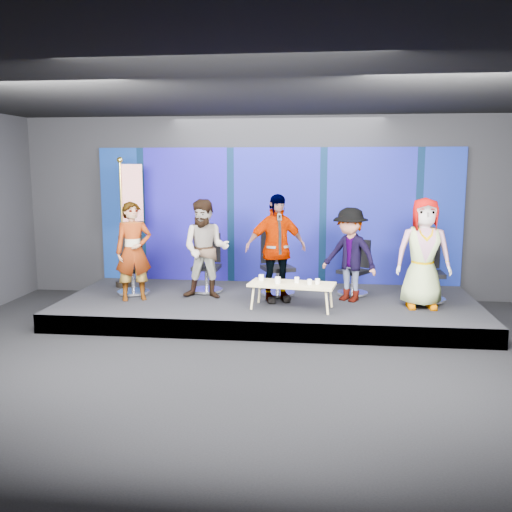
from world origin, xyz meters
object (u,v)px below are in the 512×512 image
object	(u,v)px
chair_e	(427,280)
mug_e	(317,281)
panelist_a	(134,251)
panelist_e	(423,253)
chair_c	(277,274)
mug_a	(261,278)
flag_stand	(129,219)
chair_d	(354,277)
mug_b	(278,280)
chair_b	(207,273)
coffee_table	(292,285)
mug_c	(297,280)
mug_d	(310,282)
chair_a	(133,275)
panelist_c	(276,248)
panelist_b	(206,249)
panelist_d	(350,255)

from	to	relation	value
chair_e	mug_e	distance (m)	2.02
panelist_a	panelist_e	bearing A→B (deg)	-25.03
chair_c	mug_a	xyz separation A→B (m)	(-0.18, -0.84, 0.10)
chair_c	chair_e	xyz separation A→B (m)	(2.56, -0.18, -0.01)
mug_e	flag_stand	xyz separation A→B (m)	(-3.54, 1.41, 0.82)
chair_c	flag_stand	size ratio (longest dim) A/B	0.46
chair_d	mug_e	size ratio (longest dim) A/B	11.10
flag_stand	panelist_a	bearing A→B (deg)	-99.31
mug_b	chair_b	bearing A→B (deg)	140.55
coffee_table	panelist_e	bearing A→B (deg)	8.73
mug_c	flag_stand	size ratio (longest dim) A/B	0.04
mug_b	mug_d	size ratio (longest dim) A/B	1.26
mug_e	mug_b	bearing A→B (deg)	-178.10
chair_c	chair_a	bearing A→B (deg)	161.06
chair_c	panelist_c	world-z (taller)	panelist_c
chair_a	coffee_table	distance (m)	2.98
chair_b	chair_e	world-z (taller)	chair_e
chair_e	mug_c	distance (m)	2.29
mug_c	panelist_a	bearing A→B (deg)	174.79
chair_a	panelist_b	bearing A→B (deg)	-33.00
mug_c	panelist_d	bearing A→B (deg)	35.49
chair_d	chair_a	bearing A→B (deg)	-140.06
chair_d	mug_c	size ratio (longest dim) A/B	10.82
panelist_b	mug_b	distance (m)	1.48
panelist_b	chair_c	world-z (taller)	panelist_b
panelist_b	chair_e	bearing A→B (deg)	3.45
panelist_a	panelist_b	xyz separation A→B (m)	(1.18, 0.28, 0.02)
flag_stand	panelist_d	bearing A→B (deg)	-41.75
chair_c	mug_d	world-z (taller)	chair_c
panelist_b	mug_c	world-z (taller)	panelist_b
panelist_b	panelist_e	size ratio (longest dim) A/B	0.96
chair_e	flag_stand	size ratio (longest dim) A/B	0.45
chair_b	panelist_e	world-z (taller)	panelist_e
panelist_c	chair_d	size ratio (longest dim) A/B	1.85
panelist_c	flag_stand	distance (m)	3.00
chair_b	mug_b	bearing A→B (deg)	-39.33
chair_b	mug_e	size ratio (longest dim) A/B	11.99
panelist_b	flag_stand	size ratio (longest dim) A/B	0.70
panelist_b	panelist_c	world-z (taller)	panelist_c
panelist_c	flag_stand	xyz separation A→B (m)	(-2.83, 0.90, 0.38)
mug_d	flag_stand	xyz separation A→B (m)	(-3.41, 1.45, 0.82)
mug_b	mug_d	world-z (taller)	mug_b
panelist_c	mug_d	bearing A→B (deg)	-67.37
chair_a	mug_a	xyz separation A→B (m)	(2.37, -0.62, 0.13)
mug_a	mug_b	size ratio (longest dim) A/B	0.93
mug_c	chair_a	bearing A→B (deg)	166.33
panelist_a	panelist_e	size ratio (longest dim) A/B	0.94
panelist_d	coffee_table	world-z (taller)	panelist_d
panelist_a	chair_e	size ratio (longest dim) A/B	1.53
chair_a	mug_c	xyz separation A→B (m)	(2.95, -0.72, 0.12)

